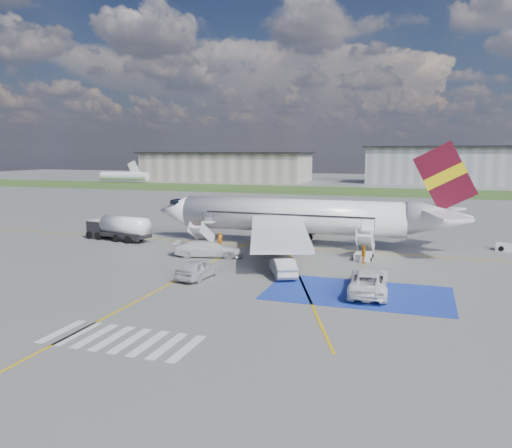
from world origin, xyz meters
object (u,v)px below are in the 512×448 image
Objects in this scene: van_white_a at (369,277)px; van_white_b at (209,247)px; fuel_tanker at (119,230)px; airliner at (304,216)px; car_silver_b at (283,267)px; gpu_cart at (136,232)px; car_silver_a at (198,269)px.

van_white_b is at bearing -28.96° from van_white_a.
fuel_tanker is at bearing 57.40° from van_white_b.
airliner is 7.26× the size of car_silver_b.
van_white_b is at bearing -8.57° from fuel_tanker.
van_white_a reaches higher than van_white_b.
van_white_b is (13.46, -7.81, 0.32)m from gpu_cart.
gpu_cart is 34.30m from van_white_a.
car_silver_a reaches higher than gpu_cart.
airliner is 6.00× the size of van_white_a.
van_white_b reaches higher than car_silver_a.
airliner is 4.05× the size of fuel_tanker.
airliner is 21.51m from gpu_cart.
fuel_tanker reaches higher than gpu_cart.
fuel_tanker is 15.23m from van_white_b.
fuel_tanker is at bearing -111.76° from gpu_cart.
fuel_tanker is 2.72m from gpu_cart.
fuel_tanker reaches higher than van_white_a.
car_silver_a is 14.31m from van_white_a.
gpu_cart is 0.38× the size of van_white_b.
airliner is 12.42m from van_white_b.
car_silver_b is at bearing -149.51° from car_silver_a.
van_white_b is (-7.83, -9.35, -2.35)m from airliner.
gpu_cart is 0.33× the size of van_white_a.
van_white_b reaches higher than gpu_cart.
car_silver_a is at bearing -2.21° from van_white_a.
van_white_a is (31.32, -13.19, -0.11)m from fuel_tanker.
fuel_tanker is 1.79× the size of car_silver_b.
van_white_a is (7.62, -2.61, 0.32)m from car_silver_b.
fuel_tanker is at bearing -49.83° from car_silver_b.
airliner is at bearing -109.61° from car_silver_b.
car_silver_b is at bearing -22.95° from van_white_a.
van_white_a is at bearing -61.93° from airliner.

